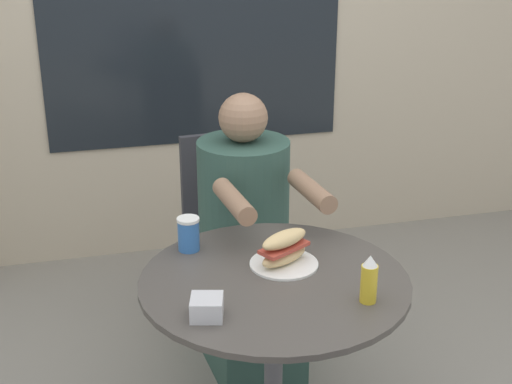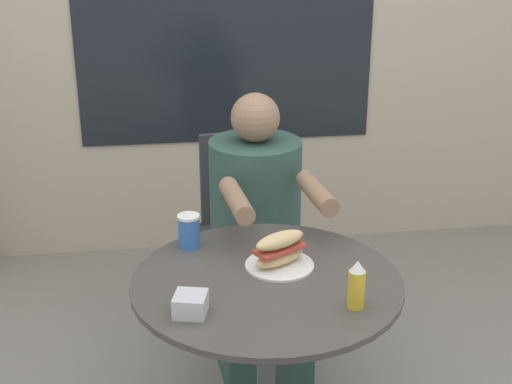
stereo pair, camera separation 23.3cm
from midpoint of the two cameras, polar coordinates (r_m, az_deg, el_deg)
name	(u,v)px [view 1 (the left image)]	position (r m, az deg, el deg)	size (l,w,h in m)	color
cafe_table	(274,329)	(2.30, -1.50, -10.98)	(0.84, 0.84, 0.71)	#47423D
diner_chair	(226,214)	(3.15, -4.56, -1.80)	(0.41, 0.41, 0.87)	#333338
seated_diner	(247,255)	(2.85, -3.05, -5.08)	(0.40, 0.66, 1.14)	#2D4C42
sandwich_on_plate	(284,251)	(2.27, -0.68, -4.83)	(0.22, 0.22, 0.12)	white
drink_cup	(189,234)	(2.39, -8.21, -3.40)	(0.08, 0.08, 0.11)	#336BB7
napkin_box	(207,307)	(2.01, -7.31, -9.23)	(0.11, 0.11, 0.06)	silver
condiment_bottle	(369,279)	(2.06, 5.85, -7.06)	(0.05, 0.05, 0.15)	gold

